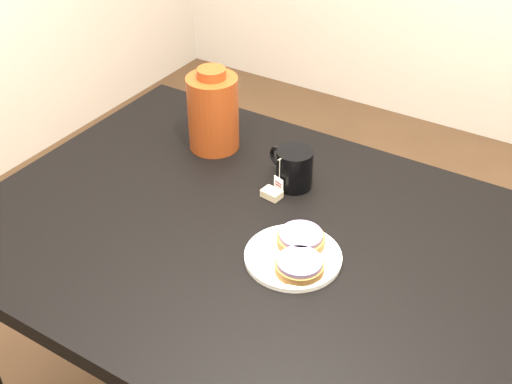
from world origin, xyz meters
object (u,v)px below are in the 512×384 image
(bagel_front, at_px, (299,265))
(mug, at_px, (294,168))
(teabag_pouch, at_px, (272,194))
(table, at_px, (286,273))
(plate, at_px, (293,256))
(bagel_back, at_px, (301,238))
(bagel_package, at_px, (213,112))

(bagel_front, xyz_separation_m, mug, (-0.16, 0.26, 0.02))
(mug, distance_m, teabag_pouch, 0.08)
(table, distance_m, plate, 0.10)
(bagel_back, distance_m, bagel_package, 0.46)
(plate, bearing_deg, bagel_back, 96.62)
(bagel_back, height_order, teabag_pouch, bagel_back)
(bagel_front, distance_m, bagel_package, 0.53)
(plate, bearing_deg, teabag_pouch, 132.22)
(bagel_front, distance_m, mug, 0.31)
(bagel_back, bearing_deg, table, -170.31)
(plate, xyz_separation_m, bagel_package, (-0.39, 0.28, 0.09))
(bagel_package, bearing_deg, plate, -35.50)
(mug, bearing_deg, teabag_pouch, -87.36)
(bagel_front, distance_m, teabag_pouch, 0.27)
(plate, distance_m, bagel_back, 0.04)
(plate, distance_m, mug, 0.27)
(bagel_package, bearing_deg, bagel_front, -36.44)
(bagel_front, relative_size, teabag_pouch, 3.08)
(table, distance_m, bagel_package, 0.47)
(bagel_back, bearing_deg, teabag_pouch, 139.49)
(plate, bearing_deg, bagel_package, 144.50)
(table, bearing_deg, teabag_pouch, 132.08)
(table, bearing_deg, plate, -47.28)
(plate, relative_size, bagel_back, 1.40)
(teabag_pouch, bearing_deg, table, -47.92)
(bagel_back, xyz_separation_m, bagel_front, (0.04, -0.07, 0.00))
(bagel_package, bearing_deg, bagel_back, -31.66)
(bagel_package, bearing_deg, mug, -10.27)
(teabag_pouch, height_order, bagel_package, bagel_package)
(bagel_front, bearing_deg, plate, 133.97)
(teabag_pouch, bearing_deg, plate, -47.78)
(table, height_order, teabag_pouch, teabag_pouch)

